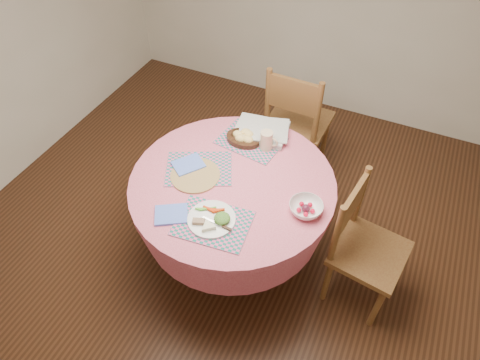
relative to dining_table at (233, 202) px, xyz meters
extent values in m
plane|color=#331C0F|center=(0.00, 0.00, -0.56)|extent=(4.00, 4.00, 0.00)
cylinder|color=#DF6882|center=(0.00, 0.00, 0.17)|extent=(1.24, 1.24, 0.04)
cone|color=#DF6882|center=(0.00, 0.00, 0.00)|extent=(1.24, 1.24, 0.30)
cylinder|color=black|center=(0.00, 0.00, -0.34)|extent=(0.14, 0.14, 0.44)
cylinder|color=black|center=(0.00, 0.00, -0.53)|extent=(0.56, 0.56, 0.06)
cube|color=brown|center=(0.88, 0.07, -0.12)|extent=(0.46, 0.48, 0.04)
cylinder|color=brown|center=(1.01, -0.12, -0.34)|extent=(0.04, 0.04, 0.43)
cylinder|color=brown|center=(1.06, 0.22, -0.34)|extent=(0.04, 0.04, 0.43)
cylinder|color=brown|center=(0.69, -0.07, -0.34)|extent=(0.04, 0.04, 0.43)
cylinder|color=brown|center=(0.74, 0.27, -0.34)|extent=(0.04, 0.04, 0.43)
cylinder|color=brown|center=(0.67, -0.07, 0.12)|extent=(0.04, 0.04, 0.48)
cylinder|color=brown|center=(0.72, 0.27, 0.12)|extent=(0.04, 0.04, 0.48)
cube|color=brown|center=(0.70, 0.10, 0.22)|extent=(0.08, 0.35, 0.23)
cube|color=brown|center=(0.08, 1.04, -0.08)|extent=(0.48, 0.46, 0.04)
cylinder|color=brown|center=(0.27, 1.22, -0.32)|extent=(0.04, 0.04, 0.48)
cylinder|color=brown|center=(-0.11, 1.23, -0.32)|extent=(0.04, 0.04, 0.48)
cylinder|color=brown|center=(0.26, 0.86, -0.32)|extent=(0.04, 0.04, 0.48)
cylinder|color=brown|center=(-0.12, 0.87, -0.32)|extent=(0.04, 0.04, 0.48)
cylinder|color=brown|center=(0.26, 0.84, 0.19)|extent=(0.04, 0.04, 0.53)
cylinder|color=brown|center=(-0.12, 0.85, 0.19)|extent=(0.04, 0.04, 0.53)
cube|color=brown|center=(0.07, 0.84, 0.29)|extent=(0.38, 0.04, 0.25)
cube|color=#136F60|center=(0.04, -0.33, 0.20)|extent=(0.43, 0.34, 0.01)
cube|color=#136F60|center=(-0.23, 0.01, 0.20)|extent=(0.49, 0.44, 0.01)
cube|color=#136F60|center=(-0.05, 0.38, 0.20)|extent=(0.44, 0.35, 0.01)
cylinder|color=#9C8043|center=(-0.22, -0.06, 0.20)|extent=(0.30, 0.30, 0.01)
cube|color=#5978E5|center=(-0.19, -0.38, 0.20)|extent=(0.23, 0.21, 0.01)
cube|color=#5978E5|center=(-0.30, 0.00, 0.21)|extent=(0.22, 0.23, 0.01)
cylinder|color=white|center=(0.03, -0.32, 0.21)|extent=(0.26, 0.26, 0.01)
ellipsoid|color=#27511B|center=(0.09, -0.33, 0.23)|extent=(0.12, 0.12, 0.04)
cylinder|color=beige|center=(0.02, -0.38, 0.23)|extent=(0.13, 0.13, 0.02)
cube|color=brown|center=(-0.04, -0.35, 0.23)|extent=(0.07, 0.06, 0.02)
cube|color=silver|center=(0.05, -0.35, 0.22)|extent=(0.15, 0.02, 0.00)
cylinder|color=black|center=(-0.09, 0.35, 0.22)|extent=(0.23, 0.23, 0.03)
ellipsoid|color=#FDD481|center=(-0.13, 0.35, 0.25)|extent=(0.07, 0.06, 0.05)
ellipsoid|color=#FDD481|center=(-0.07, 0.38, 0.25)|extent=(0.07, 0.06, 0.05)
ellipsoid|color=#FDD481|center=(-0.05, 0.33, 0.25)|extent=(0.07, 0.06, 0.05)
ellipsoid|color=#FDD481|center=(-0.10, 0.32, 0.25)|extent=(0.07, 0.06, 0.05)
ellipsoid|color=#FDD481|center=(-0.09, 0.39, 0.25)|extent=(0.07, 0.06, 0.05)
cylinder|color=beige|center=(0.07, 0.35, 0.26)|extent=(0.08, 0.08, 0.13)
torus|color=beige|center=(0.12, 0.35, 0.26)|extent=(0.07, 0.01, 0.07)
imported|color=white|center=(0.47, -0.04, 0.22)|extent=(0.22, 0.22, 0.06)
sphere|color=red|center=(0.51, -0.04, 0.22)|extent=(0.03, 0.03, 0.03)
sphere|color=red|center=(0.48, 0.00, 0.22)|extent=(0.03, 0.03, 0.03)
sphere|color=red|center=(0.44, -0.02, 0.22)|extent=(0.03, 0.03, 0.03)
sphere|color=red|center=(0.44, -0.06, 0.22)|extent=(0.03, 0.03, 0.03)
sphere|color=red|center=(0.48, -0.08, 0.22)|extent=(0.03, 0.03, 0.03)
sphere|color=#4D1629|center=(0.47, -0.04, 0.22)|extent=(0.05, 0.05, 0.05)
cube|color=silver|center=(-0.02, 0.47, 0.22)|extent=(0.37, 0.31, 0.03)
cube|color=silver|center=(0.00, 0.47, 0.24)|extent=(0.38, 0.33, 0.01)
camera|label=1|loc=(0.78, -1.57, 2.04)|focal=32.00mm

